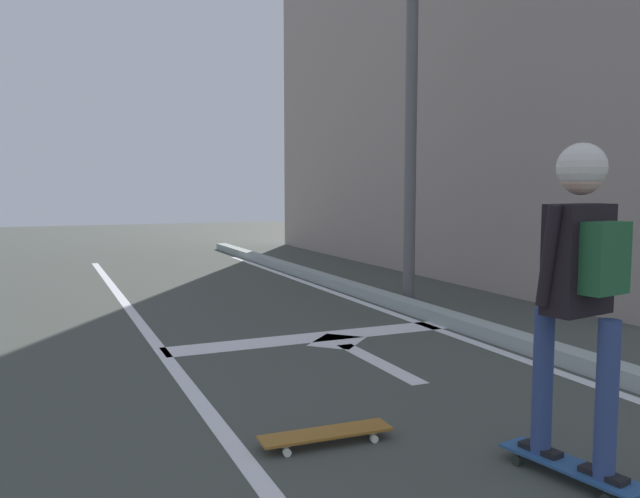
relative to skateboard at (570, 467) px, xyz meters
name	(u,v)px	position (x,y,z in m)	size (l,w,h in m)	color
lane_line_center	(226,435)	(-1.52, 1.32, -0.07)	(0.12, 20.00, 0.01)	silver
lane_line_curbside	(579,380)	(1.41, 1.32, -0.07)	(0.12, 20.00, 0.01)	silver
stop_bar	(313,337)	(0.02, 3.53, -0.07)	(3.08, 0.40, 0.01)	silver
lane_arrow_stem	(378,362)	(0.17, 2.43, -0.07)	(0.16, 1.40, 0.01)	silver
lane_arrow_head	(337,341)	(0.17, 3.28, -0.07)	(0.56, 0.44, 0.01)	silver
curb_strip	(602,368)	(1.66, 1.32, 0.00)	(0.24, 24.00, 0.14)	#96A29D
skateboard	(570,467)	(0.00, 0.00, 0.00)	(0.34, 0.82, 0.08)	#285087
skater	(581,263)	(0.00, -0.02, 1.09)	(0.46, 0.63, 1.69)	navy
spare_skateboard	(326,434)	(-0.99, 0.96, -0.01)	(0.83, 0.23, 0.07)	#936022
traffic_signal_mast	(346,12)	(1.11, 5.03, 3.68)	(4.57, 0.34, 5.58)	#5F5C5F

